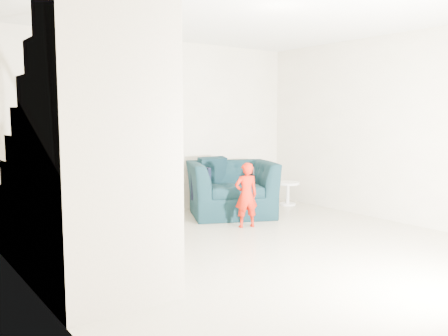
# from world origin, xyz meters

# --- Properties ---
(floor) EXTENTS (5.50, 5.50, 0.00)m
(floor) POSITION_xyz_m (0.00, 0.00, 0.00)
(floor) COLOR tan
(floor) RESTS_ON ground
(ceiling) EXTENTS (5.50, 5.50, 0.00)m
(ceiling) POSITION_xyz_m (0.00, 0.00, 2.70)
(ceiling) COLOR silver
(ceiling) RESTS_ON back_wall
(back_wall) EXTENTS (5.00, 0.00, 5.00)m
(back_wall) POSITION_xyz_m (0.00, 2.75, 1.35)
(back_wall) COLOR #B7AC95
(back_wall) RESTS_ON floor
(left_wall) EXTENTS (0.00, 5.50, 5.50)m
(left_wall) POSITION_xyz_m (-2.50, 0.00, 1.35)
(left_wall) COLOR #B7AC95
(left_wall) RESTS_ON floor
(right_wall) EXTENTS (0.00, 5.50, 5.50)m
(right_wall) POSITION_xyz_m (2.50, 0.00, 1.35)
(right_wall) COLOR #B7AC95
(right_wall) RESTS_ON floor
(armchair) EXTENTS (1.63, 1.55, 0.83)m
(armchair) POSITION_xyz_m (0.84, 1.96, 0.42)
(armchair) COLOR black
(armchair) RESTS_ON floor
(toddler) EXTENTS (0.38, 0.31, 0.90)m
(toddler) POSITION_xyz_m (0.53, 1.20, 0.45)
(toddler) COLOR #941904
(toddler) RESTS_ON floor
(side_table) EXTENTS (0.40, 0.40, 0.40)m
(side_table) POSITION_xyz_m (2.14, 2.06, 0.27)
(side_table) COLOR silver
(side_table) RESTS_ON floor
(staircase) EXTENTS (1.02, 3.03, 3.62)m
(staircase) POSITION_xyz_m (-2.00, 0.55, 0.95)
(staircase) COLOR #ADA089
(staircase) RESTS_ON floor
(cushion) EXTENTS (0.48, 0.23, 0.48)m
(cushion) POSITION_xyz_m (0.71, 2.31, 0.66)
(cushion) COLOR black
(cushion) RESTS_ON armchair
(throw) EXTENTS (0.05, 0.48, 0.53)m
(throw) POSITION_xyz_m (0.30, 2.00, 0.52)
(throw) COLOR black
(throw) RESTS_ON armchair
(phone) EXTENTS (0.03, 0.05, 0.10)m
(phone) POSITION_xyz_m (0.61, 1.16, 0.78)
(phone) COLOR black
(phone) RESTS_ON toddler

